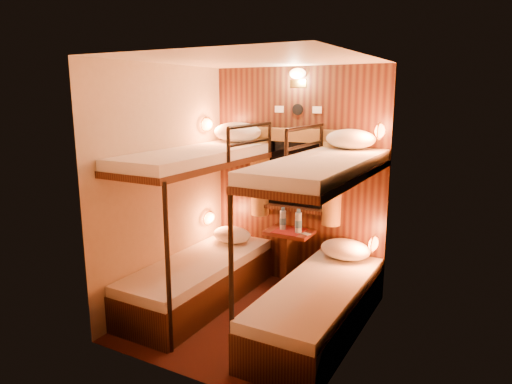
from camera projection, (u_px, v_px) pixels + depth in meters
The scene contains 22 objects.
floor at pixel (251, 318), 4.39m from camera, with size 2.10×2.10×0.00m, color #39100F.
ceiling at pixel (251, 59), 3.88m from camera, with size 2.10×2.10×0.00m, color silver.
wall_back at pixel (298, 178), 5.04m from camera, with size 2.40×2.40×0.00m, color #C6B293.
wall_front at pixel (178, 225), 3.24m from camera, with size 2.40×2.40×0.00m, color #C6B293.
wall_left at pixel (165, 186), 4.61m from camera, with size 2.40×2.40×0.00m, color #C6B293.
wall_right at pixel (359, 210), 3.66m from camera, with size 2.40×2.40×0.00m, color #C6B293.
back_panel at pixel (297, 179), 5.02m from camera, with size 2.00×0.03×2.40m, color black.
bunk_left at pixel (199, 250), 4.64m from camera, with size 0.72×1.90×1.82m.
bunk_right at pixel (319, 274), 4.02m from camera, with size 0.72×1.90×1.82m.
window at pixel (296, 181), 5.00m from camera, with size 1.00×0.12×0.79m.
curtains at pixel (295, 174), 4.95m from camera, with size 1.10×0.22×1.00m.
back_fixtures at pixel (298, 81), 4.77m from camera, with size 0.54×0.09×0.48m.
reading_lamps at pixel (284, 180), 4.73m from camera, with size 2.00×0.20×1.25m.
table at pixel (289, 251), 5.03m from camera, with size 0.50×0.34×0.66m.
bottle_left at pixel (283, 220), 5.00m from camera, with size 0.07×0.07×0.25m.
bottle_right at pixel (298, 223), 4.88m from camera, with size 0.08×0.08×0.26m.
sachet_a at pixel (306, 234), 4.85m from camera, with size 0.09×0.07×0.01m, color silver.
sachet_b at pixel (298, 231), 4.96m from camera, with size 0.07×0.06×0.01m, color silver.
pillow_lower_left at pixel (232, 235), 5.18m from camera, with size 0.46×0.33×0.18m, color white.
pillow_lower_right at pixel (345, 249), 4.66m from camera, with size 0.51×0.37×0.20m, color white.
pillow_upper_left at pixel (237, 132), 5.06m from camera, with size 0.56×0.40×0.22m, color white.
pillow_upper_right at pixel (351, 139), 4.44m from camera, with size 0.49×0.35×0.19m, color white.
Camera 1 is at (1.99, -3.51, 2.11)m, focal length 32.00 mm.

